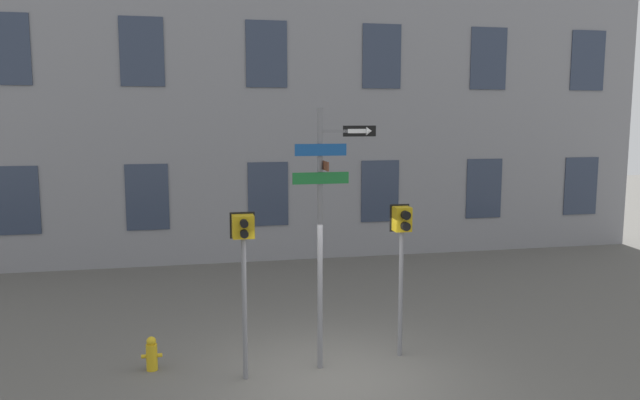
{
  "coord_description": "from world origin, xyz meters",
  "views": [
    {
      "loc": [
        -2.25,
        -9.51,
        4.29
      ],
      "look_at": [
        -0.14,
        0.49,
        2.91
      ],
      "focal_mm": 35.0,
      "sensor_mm": 36.0,
      "label": 1
    }
  ],
  "objects_px": {
    "pedestrian_signal_left": "(244,249)",
    "pedestrian_signal_right": "(402,239)",
    "street_sign_pole": "(324,215)",
    "fire_hydrant": "(152,354)"
  },
  "relations": [
    {
      "from": "street_sign_pole",
      "to": "pedestrian_signal_right",
      "type": "distance_m",
      "value": 1.55
    },
    {
      "from": "street_sign_pole",
      "to": "pedestrian_signal_right",
      "type": "height_order",
      "value": "street_sign_pole"
    },
    {
      "from": "street_sign_pole",
      "to": "pedestrian_signal_left",
      "type": "distance_m",
      "value": 1.46
    },
    {
      "from": "pedestrian_signal_right",
      "to": "fire_hydrant",
      "type": "distance_m",
      "value": 4.73
    },
    {
      "from": "pedestrian_signal_left",
      "to": "pedestrian_signal_right",
      "type": "height_order",
      "value": "pedestrian_signal_left"
    },
    {
      "from": "pedestrian_signal_left",
      "to": "fire_hydrant",
      "type": "distance_m",
      "value": 2.52
    },
    {
      "from": "pedestrian_signal_left",
      "to": "pedestrian_signal_right",
      "type": "distance_m",
      "value": 2.84
    },
    {
      "from": "street_sign_pole",
      "to": "fire_hydrant",
      "type": "bearing_deg",
      "value": 170.25
    },
    {
      "from": "pedestrian_signal_right",
      "to": "pedestrian_signal_left",
      "type": "bearing_deg",
      "value": -171.46
    },
    {
      "from": "fire_hydrant",
      "to": "pedestrian_signal_left",
      "type": "bearing_deg",
      "value": -24.01
    }
  ]
}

